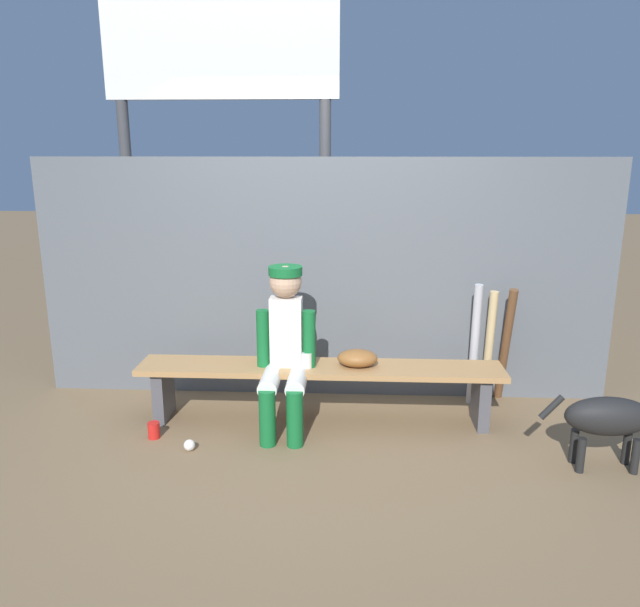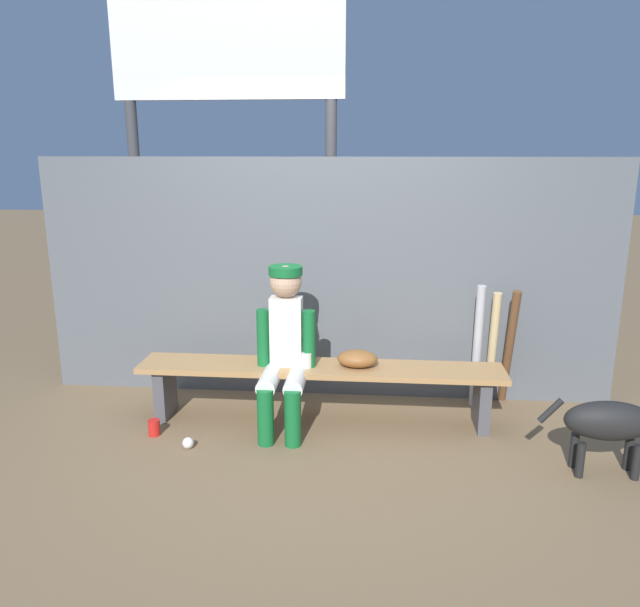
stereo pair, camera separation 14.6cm
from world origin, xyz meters
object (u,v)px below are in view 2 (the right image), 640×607
dugout_bench (320,377)px  baseball (188,443)px  dog (619,422)px  scoreboard (235,86)px  baseball_glove (357,359)px  cup_on_bench (307,360)px  bat_wood_dark (509,347)px  cup_on_ground (154,428)px  bat_wood_natural (492,349)px  bat_aluminum_silver (477,347)px  player_seated (284,344)px

dugout_bench → baseball: dugout_bench is taller
dog → scoreboard: bearing=143.8°
scoreboard → baseball_glove: bearing=-51.2°
scoreboard → cup_on_bench: bearing=-61.9°
dugout_bench → bat_wood_dark: (1.38, 0.42, 0.12)m
baseball_glove → dog: baseball_glove is taller
cup_on_ground → bat_wood_natural: bearing=17.6°
baseball_glove → cup_on_bench: 0.35m
dugout_bench → bat_aluminum_silver: bat_aluminum_silver is taller
dugout_bench → cup_on_ground: size_ratio=23.27×
baseball_glove → baseball: bearing=-155.9°
baseball_glove → scoreboard: size_ratio=0.08×
cup_on_ground → scoreboard: (0.26, 1.70, 2.36)m
player_seated → bat_wood_dark: 1.71m
player_seated → bat_wood_dark: bearing=18.2°
cup_on_ground → dog: dog is taller
player_seated → dog: 2.12m
bat_aluminum_silver → cup_on_ground: (-2.24, -0.67, -0.42)m
bat_wood_dark → scoreboard: scoreboard is taller
bat_aluminum_silver → bat_wood_natural: size_ratio=1.08×
cup_on_bench → baseball_glove: bearing=6.3°
scoreboard → player_seated: bearing=-67.6°
player_seated → baseball_glove: player_seated is taller
cup_on_ground → player_seated: bearing=13.8°
dugout_bench → bat_wood_natural: bearing=18.8°
player_seated → cup_on_bench: (0.15, 0.07, -0.13)m
baseball_glove → dog: bearing=-20.0°
cup_on_bench → baseball: bearing=-148.6°
bat_wood_dark → cup_on_ground: bat_wood_dark is taller
cup_on_ground → bat_wood_dark: bearing=16.7°
bat_wood_natural → bat_wood_dark: 0.12m
bat_aluminum_silver → bat_wood_dark: size_ratio=1.03×
player_seated → cup_on_ground: bearing=-166.2°
cup_on_bench → dog: (1.91, -0.53, -0.14)m
dugout_bench → cup_on_bench: size_ratio=23.27×
bat_aluminum_silver → dog: bearing=-53.4°
dugout_bench → cup_on_ground: 1.19m
dog → dugout_bench: bearing=162.7°
cup_on_bench → scoreboard: (-0.76, 1.42, 1.94)m
bat_wood_dark → scoreboard: size_ratio=0.27×
scoreboard → cup_on_ground: bearing=-98.6°
dugout_bench → scoreboard: 2.64m
player_seated → bat_wood_natural: player_seated is taller
cup_on_ground → dog: 2.95m
bat_aluminum_silver → dog: size_ratio=1.12×
dugout_bench → baseball_glove: size_ratio=9.14×
baseball_glove → bat_wood_natural: bat_wood_natural is taller
bat_aluminum_silver → cup_on_bench: 1.29m
bat_wood_natural → dog: bat_wood_natural is taller
dugout_bench → scoreboard: size_ratio=0.74×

